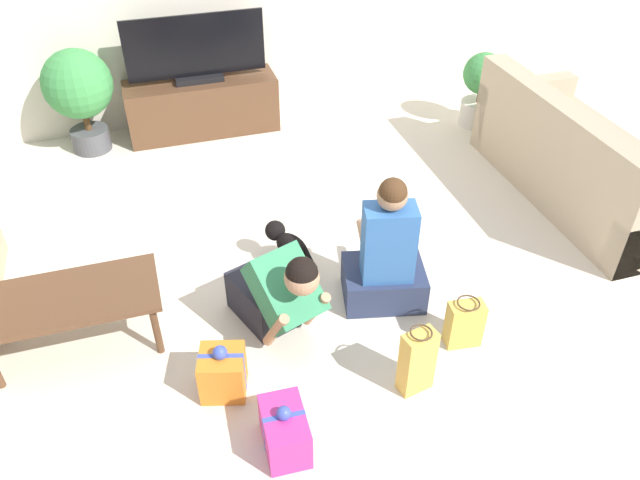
% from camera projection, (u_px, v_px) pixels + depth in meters
% --- Properties ---
extents(ground_plane, '(16.00, 16.00, 0.00)m').
position_uv_depth(ground_plane, '(305.00, 276.00, 4.33)').
color(ground_plane, beige).
extents(sofa_right, '(0.90, 2.04, 0.84)m').
position_uv_depth(sofa_right, '(581.00, 163.00, 4.96)').
color(sofa_right, tan).
rests_on(sofa_right, ground_plane).
extents(coffee_table, '(1.02, 0.51, 0.40)m').
position_uv_depth(coffee_table, '(70.00, 302.00, 3.61)').
color(coffee_table, brown).
rests_on(coffee_table, ground_plane).
extents(tv_console, '(1.39, 0.44, 0.51)m').
position_uv_depth(tv_console, '(203.00, 106.00, 5.87)').
color(tv_console, brown).
rests_on(tv_console, ground_plane).
extents(tv, '(1.24, 0.20, 0.60)m').
position_uv_depth(tv, '(196.00, 52.00, 5.55)').
color(tv, black).
rests_on(tv, tv_console).
extents(potted_plant_corner_right, '(0.39, 0.39, 0.71)m').
position_uv_depth(potted_plant_corner_right, '(482.00, 86.00, 5.91)').
color(potted_plant_corner_right, beige).
rests_on(potted_plant_corner_right, ground_plane).
extents(potted_plant_back_left, '(0.60, 0.60, 0.93)m').
position_uv_depth(potted_plant_back_left, '(79.00, 90.00, 5.39)').
color(potted_plant_back_left, '#4C4C51').
rests_on(potted_plant_back_left, ground_plane).
extents(person_kneeling, '(0.54, 0.78, 0.75)m').
position_uv_depth(person_kneeling, '(278.00, 293.00, 3.71)').
color(person_kneeling, '#23232D').
rests_on(person_kneeling, ground_plane).
extents(person_sitting, '(0.60, 0.56, 0.96)m').
position_uv_depth(person_sitting, '(386.00, 259.00, 3.94)').
color(person_sitting, '#283351').
rests_on(person_sitting, ground_plane).
extents(dog, '(0.28, 0.44, 0.32)m').
position_uv_depth(dog, '(287.00, 243.00, 4.28)').
color(dog, black).
rests_on(dog, ground_plane).
extents(gift_box_a, '(0.23, 0.35, 0.31)m').
position_uv_depth(gift_box_a, '(285.00, 431.00, 3.18)').
color(gift_box_a, '#CC3389').
rests_on(gift_box_a, ground_plane).
extents(gift_box_b, '(0.30, 0.29, 0.35)m').
position_uv_depth(gift_box_b, '(223.00, 372.00, 3.46)').
color(gift_box_b, orange).
rests_on(gift_box_b, ground_plane).
extents(gift_bag_a, '(0.22, 0.15, 0.33)m').
position_uv_depth(gift_bag_a, '(464.00, 323.00, 3.74)').
color(gift_bag_a, '#E5B74C').
rests_on(gift_bag_a, ground_plane).
extents(gift_bag_b, '(0.21, 0.15, 0.44)m').
position_uv_depth(gift_bag_b, '(417.00, 361.00, 3.44)').
color(gift_bag_b, '#E5B74C').
rests_on(gift_bag_b, ground_plane).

